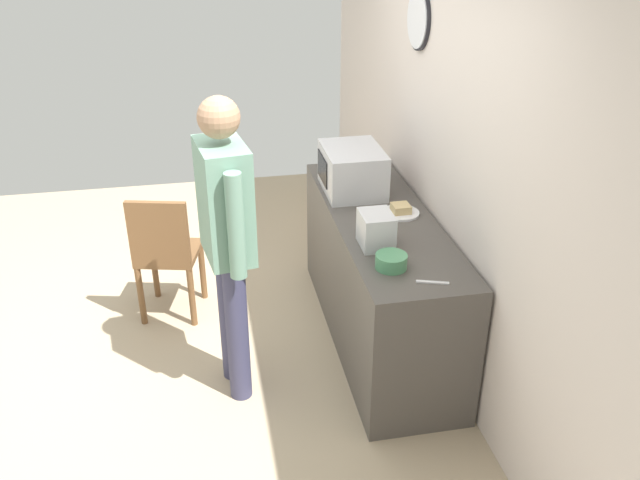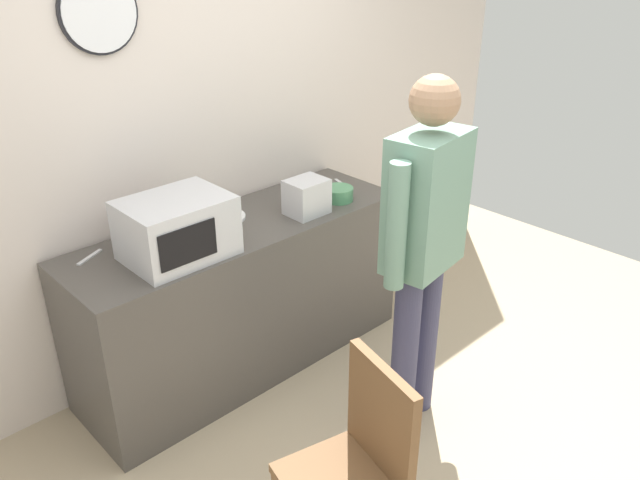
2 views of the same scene
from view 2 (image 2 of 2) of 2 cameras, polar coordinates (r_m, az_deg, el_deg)
name	(u,v)px [view 2 (image 2 of 2)]	position (r m, az deg, el deg)	size (l,w,h in m)	color
ground_plane	(402,473)	(3.26, 7.34, -20.07)	(6.00, 6.00, 0.00)	tan
back_wall	(191,138)	(3.61, -11.49, 8.98)	(5.40, 0.13, 2.60)	silver
kitchen_counter	(243,295)	(3.68, -6.91, -4.97)	(1.95, 0.62, 0.90)	#4C4742
microwave	(177,228)	(3.12, -12.75, 1.05)	(0.50, 0.39, 0.30)	silver
sandwich_plate	(224,215)	(3.54, -8.63, 2.26)	(0.24, 0.24, 0.07)	white
salad_bowl	(339,194)	(3.74, 1.68, 4.17)	(0.17, 0.17, 0.08)	#4C8E60
toaster	(307,197)	(3.53, -1.21, 3.90)	(0.22, 0.18, 0.20)	silver
fork_utensil	(90,257)	(3.29, -20.01, -1.46)	(0.17, 0.02, 0.01)	silver
spoon_utensil	(342,184)	(3.99, 1.95, 5.08)	(0.17, 0.02, 0.01)	silver
person_standing	(424,236)	(2.97, 9.31, 0.33)	(0.58, 0.30, 1.81)	#383957
wooden_chair	(357,465)	(2.55, 3.32, -19.51)	(0.48, 0.48, 0.94)	brown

